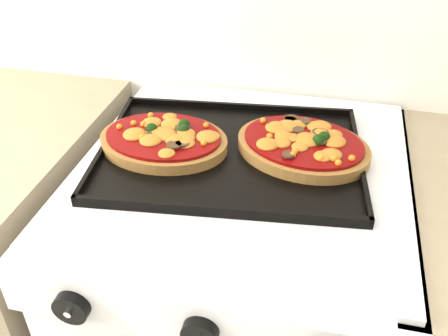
% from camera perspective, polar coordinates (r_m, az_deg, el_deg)
% --- Properties ---
extents(stove, '(0.60, 0.60, 0.91)m').
position_cam_1_polar(stove, '(1.22, 1.74, -17.25)').
color(stove, silver).
rests_on(stove, floor).
extents(control_panel, '(0.60, 0.02, 0.09)m').
position_cam_1_polar(control_panel, '(0.72, -2.95, -17.01)').
color(control_panel, silver).
rests_on(control_panel, stove).
extents(knob_left, '(0.05, 0.02, 0.05)m').
position_cam_1_polar(knob_left, '(0.77, -17.03, -15.03)').
color(knob_left, black).
rests_on(knob_left, control_panel).
extents(knob_center, '(0.05, 0.02, 0.05)m').
position_cam_1_polar(knob_center, '(0.71, -2.77, -18.37)').
color(knob_center, black).
rests_on(knob_center, control_panel).
extents(baking_tray, '(0.51, 0.40, 0.02)m').
position_cam_1_polar(baking_tray, '(0.92, 0.71, 1.85)').
color(baking_tray, black).
rests_on(baking_tray, stove).
extents(pizza_left, '(0.25, 0.19, 0.04)m').
position_cam_1_polar(pizza_left, '(0.93, -6.94, 3.33)').
color(pizza_left, olive).
rests_on(pizza_left, baking_tray).
extents(pizza_right, '(0.29, 0.25, 0.04)m').
position_cam_1_polar(pizza_right, '(0.92, 9.01, 2.69)').
color(pizza_right, olive).
rests_on(pizza_right, baking_tray).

